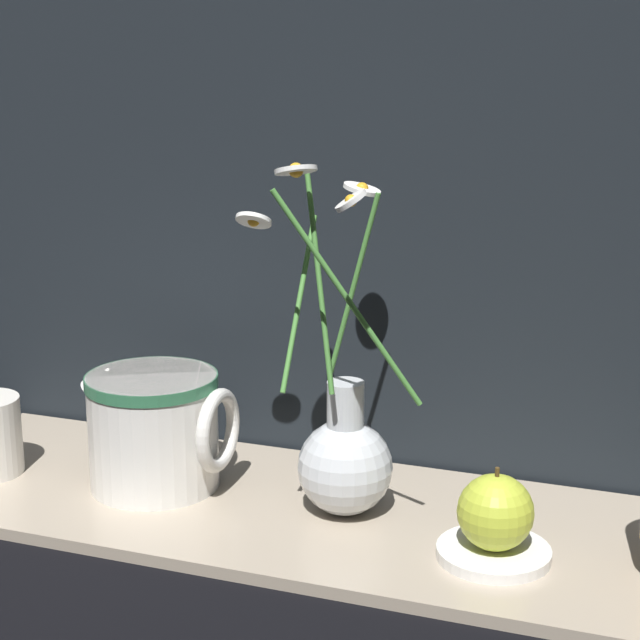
{
  "coord_description": "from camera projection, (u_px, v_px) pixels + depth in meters",
  "views": [
    {
      "loc": [
        0.34,
        -0.91,
        0.46
      ],
      "look_at": [
        0.01,
        0.0,
        0.21
      ],
      "focal_mm": 60.0,
      "sensor_mm": 36.0,
      "label": 1
    }
  ],
  "objects": [
    {
      "name": "shelf",
      "position": [
        310.0,
        514.0,
        1.06
      ],
      "size": [
        0.87,
        0.28,
        0.01
      ],
      "color": "tan",
      "rests_on": "ground_plane"
    },
    {
      "name": "saucer_plate",
      "position": [
        494.0,
        553.0,
        0.95
      ],
      "size": [
        0.1,
        0.1,
        0.01
      ],
      "color": "white",
      "rests_on": "shelf"
    },
    {
      "name": "ground_plane",
      "position": [
        310.0,
        520.0,
        1.06
      ],
      "size": [
        6.0,
        6.0,
        0.0
      ],
      "primitive_type": "plane",
      "color": "black"
    },
    {
      "name": "vase_with_flowers",
      "position": [
        344.0,
        452.0,
        1.03
      ],
      "size": [
        0.19,
        0.2,
        0.34
      ],
      "color": "silver",
      "rests_on": "shelf"
    },
    {
      "name": "ceramic_pitcher",
      "position": [
        154.0,
        426.0,
        1.09
      ],
      "size": [
        0.16,
        0.14,
        0.13
      ],
      "color": "white",
      "rests_on": "shelf"
    },
    {
      "name": "orange_fruit",
      "position": [
        495.0,
        512.0,
        0.94
      ],
      "size": [
        0.07,
        0.07,
        0.08
      ],
      "color": "#B7C638",
      "rests_on": "saucer_plate"
    }
  ]
}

